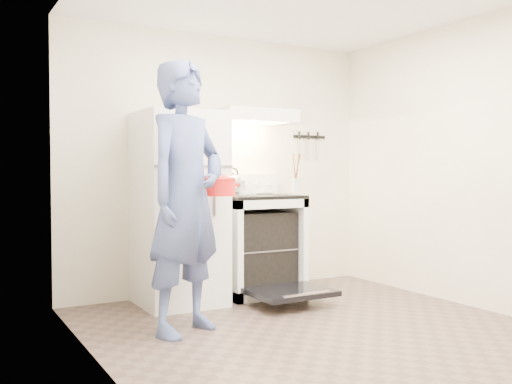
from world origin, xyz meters
TOP-DOWN VIEW (x-y plane):
  - floor at (0.00, 0.00)m, footprint 3.60×3.60m
  - back_wall at (0.00, 1.80)m, footprint 3.20×0.02m
  - refrigerator at (-0.58, 1.45)m, footprint 0.70×0.70m
  - stove_body at (0.23, 1.48)m, footprint 0.76×0.65m
  - cooktop at (0.23, 1.48)m, footprint 0.76×0.65m
  - backsplash at (0.23, 1.76)m, footprint 0.76×0.07m
  - oven_door at (0.23, 0.88)m, footprint 0.70×0.54m
  - oven_rack at (0.23, 1.48)m, footprint 0.60×0.52m
  - range_hood at (0.23, 1.55)m, footprint 0.76×0.50m
  - knife_strip at (1.05, 1.79)m, footprint 0.40×0.02m
  - pizza_stone at (0.30, 1.47)m, footprint 0.36×0.36m
  - tea_kettle at (0.08, 1.70)m, footprint 0.22×0.18m
  - utensil_jar at (0.55, 1.28)m, footprint 0.11×0.11m
  - person at (-0.87, 0.58)m, footprint 0.86×0.75m
  - dutch_oven at (-0.49, 0.84)m, footprint 0.36×0.29m

SIDE VIEW (x-z plane):
  - floor at x=0.00m, z-range 0.00..0.00m
  - oven_door at x=0.23m, z-range 0.10..0.15m
  - oven_rack at x=0.23m, z-range 0.43..0.45m
  - pizza_stone at x=0.30m, z-range 0.45..0.46m
  - stove_body at x=0.23m, z-range 0.00..0.92m
  - refrigerator at x=-0.58m, z-range 0.00..1.70m
  - cooktop at x=0.23m, z-range 0.92..0.95m
  - person at x=-0.87m, z-range 0.00..1.98m
  - utensil_jar at x=0.55m, z-range 0.98..1.11m
  - dutch_oven at x=-0.49m, z-range 0.93..1.16m
  - backsplash at x=0.23m, z-range 0.95..1.15m
  - tea_kettle at x=0.08m, z-range 0.95..1.21m
  - back_wall at x=0.00m, z-range 0.00..2.50m
  - knife_strip at x=1.05m, z-range 1.54..1.56m
  - range_hood at x=0.23m, z-range 1.65..1.77m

